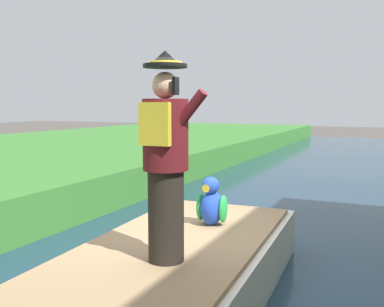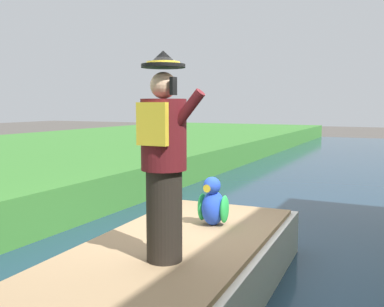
% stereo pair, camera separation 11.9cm
% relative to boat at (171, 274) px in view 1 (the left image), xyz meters
% --- Properties ---
extents(ground_plane, '(80.00, 80.00, 0.00)m').
position_rel_boat_xyz_m(ground_plane, '(0.00, 0.62, -0.40)').
color(ground_plane, '#4C4742').
extents(canal_water, '(5.49, 48.00, 0.10)m').
position_rel_boat_xyz_m(canal_water, '(0.00, 0.62, -0.35)').
color(canal_water, '#1E384C').
rests_on(canal_water, ground).
extents(boat, '(2.00, 4.28, 0.61)m').
position_rel_boat_xyz_m(boat, '(0.00, 0.00, 0.00)').
color(boat, silver).
rests_on(boat, canal_water).
extents(person_pirate, '(0.61, 0.42, 1.85)m').
position_rel_boat_xyz_m(person_pirate, '(0.17, -0.42, 1.23)').
color(person_pirate, black).
rests_on(person_pirate, boat).
extents(parrot_plush, '(0.36, 0.35, 0.57)m').
position_rel_boat_xyz_m(parrot_plush, '(0.09, 0.84, 0.55)').
color(parrot_plush, blue).
rests_on(parrot_plush, boat).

